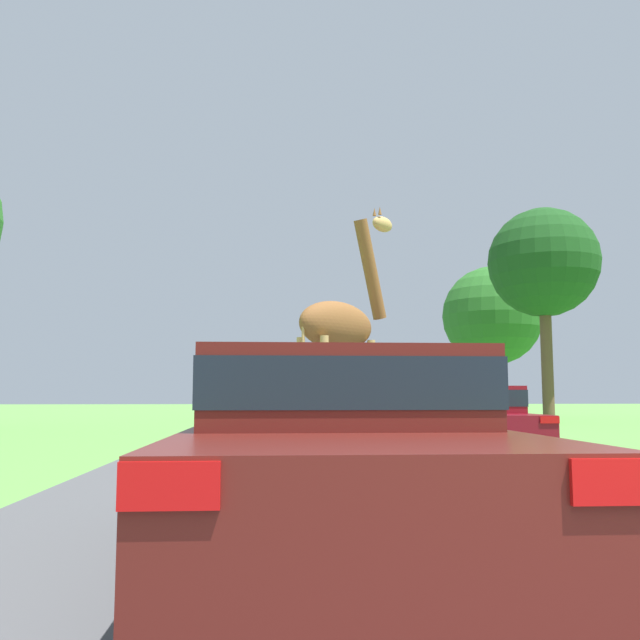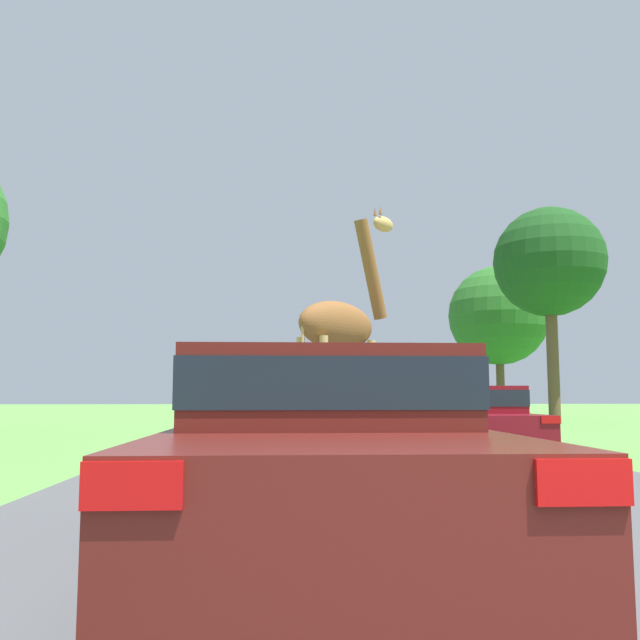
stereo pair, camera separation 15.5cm
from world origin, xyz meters
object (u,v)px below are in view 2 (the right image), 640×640
object	(u,v)px
car_queue_right	(277,408)
car_queue_left	(471,416)
tree_right_cluster	(499,316)
tree_mid_field	(549,263)
car_far_ahead	(257,404)
giraffe_near_road	(342,327)
car_lead_maroon	(322,450)

from	to	relation	value
car_queue_right	car_queue_left	xyz separation A→B (m)	(4.06, -5.58, -0.05)
car_queue_left	tree_right_cluster	world-z (taller)	tree_right_cluster
car_queue_right	tree_mid_field	size ratio (longest dim) A/B	0.54
car_queue_right	tree_right_cluster	xyz separation A→B (m)	(11.10, 14.08, 4.37)
car_queue_left	car_far_ahead	size ratio (longest dim) A/B	1.00
giraffe_near_road	car_far_ahead	distance (m)	18.48
car_far_ahead	tree_right_cluster	size ratio (longest dim) A/B	0.58
car_queue_left	car_lead_maroon	bearing A→B (deg)	-111.57
car_lead_maroon	giraffe_near_road	bearing A→B (deg)	83.90
car_lead_maroon	car_queue_left	size ratio (longest dim) A/B	1.09
car_lead_maroon	car_queue_left	world-z (taller)	car_lead_maroon
giraffe_near_road	tree_right_cluster	size ratio (longest dim) A/B	0.62
car_queue_left	car_queue_right	bearing A→B (deg)	126.02
tree_mid_field	car_queue_right	bearing A→B (deg)	-148.64
car_lead_maroon	car_queue_right	world-z (taller)	car_lead_maroon
car_lead_maroon	tree_right_cluster	world-z (taller)	tree_right_cluster
car_lead_maroon	tree_right_cluster	bearing A→B (deg)	69.69
tree_mid_field	car_lead_maroon	bearing A→B (deg)	-115.87
car_queue_left	car_far_ahead	world-z (taller)	car_queue_left
tree_right_cluster	car_queue_left	bearing A→B (deg)	-109.71
car_queue_left	giraffe_near_road	bearing A→B (deg)	-145.93
giraffe_near_road	car_far_ahead	world-z (taller)	giraffe_near_road
car_queue_right	tree_right_cluster	bearing A→B (deg)	51.76
car_far_ahead	giraffe_near_road	bearing A→B (deg)	-83.16
giraffe_near_road	car_lead_maroon	xyz separation A→B (m)	(-0.78, -7.27, -1.58)
car_queue_right	car_far_ahead	distance (m)	10.81
giraffe_near_road	car_far_ahead	bearing A→B (deg)	142.41
tree_right_cluster	tree_mid_field	xyz separation A→B (m)	(-0.33, -7.52, 1.24)
tree_right_cluster	car_lead_maroon	bearing A→B (deg)	-110.31
giraffe_near_road	car_queue_right	xyz separation A→B (m)	(-1.19, 7.51, -1.58)
giraffe_near_road	tree_right_cluster	world-z (taller)	tree_right_cluster
car_queue_right	car_far_ahead	size ratio (longest dim) A/B	1.05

